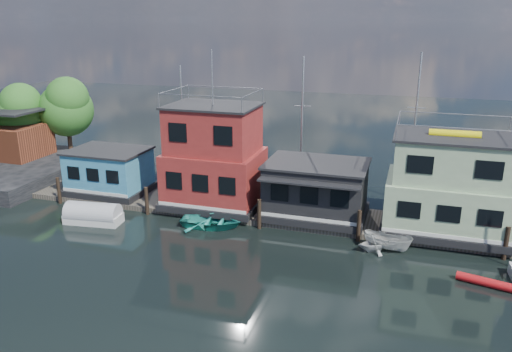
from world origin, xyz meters
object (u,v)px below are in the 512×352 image
(houseboat_dark, at_px, (316,189))
(dinghy_white, at_px, (374,243))
(houseboat_green, at_px, (448,187))
(red_kayak, at_px, (488,283))
(dinghy_teal, at_px, (211,221))
(houseboat_blue, at_px, (109,171))
(motorboat, at_px, (387,242))
(tarp_runabout, at_px, (93,215))
(houseboat_red, at_px, (214,158))

(houseboat_dark, relative_size, dinghy_white, 3.56)
(houseboat_green, relative_size, red_kayak, 2.48)
(houseboat_dark, xyz_separation_m, dinghy_teal, (-6.87, -3.63, -1.96))
(houseboat_blue, distance_m, houseboat_dark, 17.50)
(houseboat_dark, height_order, motorboat, houseboat_dark)
(red_kayak, bearing_deg, tarp_runabout, -168.76)
(houseboat_green, relative_size, dinghy_white, 4.04)
(houseboat_green, xyz_separation_m, dinghy_white, (-4.38, -4.09, -3.00))
(houseboat_red, distance_m, houseboat_green, 17.01)
(houseboat_blue, xyz_separation_m, tarp_runabout, (2.07, -5.50, -1.58))
(houseboat_green, height_order, tarp_runabout, houseboat_green)
(motorboat, bearing_deg, dinghy_teal, 101.57)
(houseboat_red, bearing_deg, dinghy_teal, -72.77)
(dinghy_teal, relative_size, tarp_runabout, 1.03)
(motorboat, bearing_deg, houseboat_blue, 92.68)
(houseboat_dark, distance_m, houseboat_green, 9.07)
(houseboat_red, height_order, motorboat, houseboat_red)
(houseboat_blue, distance_m, red_kayak, 29.50)
(houseboat_red, relative_size, houseboat_dark, 1.60)
(dinghy_white, distance_m, motorboat, 0.92)
(houseboat_blue, distance_m, dinghy_white, 22.56)
(dinghy_teal, bearing_deg, motorboat, -97.20)
(houseboat_dark, distance_m, tarp_runabout, 16.47)
(houseboat_blue, xyz_separation_m, houseboat_dark, (17.50, -0.02, 0.21))
(houseboat_blue, relative_size, houseboat_dark, 0.86)
(houseboat_dark, bearing_deg, houseboat_blue, 179.94)
(dinghy_white, xyz_separation_m, red_kayak, (6.54, -2.62, -0.30))
(houseboat_dark, height_order, dinghy_white, houseboat_dark)
(dinghy_teal, bearing_deg, houseboat_dark, -69.06)
(houseboat_dark, xyz_separation_m, houseboat_green, (9.00, 0.02, 1.13))
(houseboat_red, distance_m, dinghy_white, 13.73)
(dinghy_teal, xyz_separation_m, red_kayak, (18.03, -3.06, -0.21))
(houseboat_red, bearing_deg, motorboat, -15.42)
(houseboat_red, height_order, houseboat_green, houseboat_red)
(motorboat, bearing_deg, red_kayak, -105.90)
(houseboat_blue, distance_m, houseboat_green, 26.53)
(houseboat_green, distance_m, red_kayak, 7.79)
(dinghy_teal, xyz_separation_m, motorboat, (12.32, -0.06, 0.16))
(dinghy_white, bearing_deg, houseboat_blue, 51.40)
(dinghy_white, bearing_deg, houseboat_red, 43.92)
(houseboat_red, distance_m, houseboat_dark, 8.18)
(houseboat_red, bearing_deg, houseboat_blue, -180.00)
(houseboat_dark, bearing_deg, houseboat_red, 179.86)
(dinghy_white, relative_size, dinghy_teal, 0.47)
(houseboat_red, height_order, houseboat_dark, houseboat_red)
(houseboat_green, relative_size, tarp_runabout, 1.95)
(houseboat_red, height_order, tarp_runabout, houseboat_red)
(motorboat, xyz_separation_m, red_kayak, (5.70, -3.00, -0.37))
(dinghy_teal, bearing_deg, tarp_runabout, 95.27)
(houseboat_dark, xyz_separation_m, red_kayak, (11.16, -6.69, -2.17))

